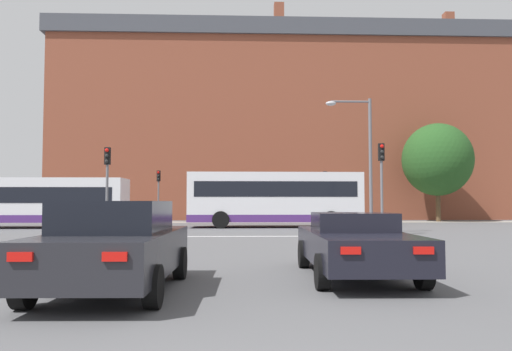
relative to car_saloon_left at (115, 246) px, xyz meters
name	(u,v)px	position (x,y,z in m)	size (l,w,h in m)	color
stop_line_strip	(242,236)	(2.32, 13.56, -0.79)	(9.57, 0.30, 0.01)	silver
far_pavement	(240,222)	(2.32, 29.02, -0.79)	(70.63, 2.50, 0.01)	gray
brick_civic_building	(278,128)	(6.11, 38.93, 7.87)	(40.78, 12.89, 19.92)	brown
car_saloon_left	(115,246)	(0.00, 0.00, 0.00)	(2.17, 4.56, 1.56)	#232328
car_roadster_right	(355,244)	(4.53, 1.51, -0.12)	(2.10, 4.85, 1.32)	black
bus_crossing_lead	(274,198)	(4.38, 21.39, 0.97)	(10.36, 2.77, 3.28)	silver
bus_crossing_trailing	(25,201)	(-10.40, 21.17, 0.77)	(11.78, 2.74, 2.92)	silver
traffic_light_far_left	(158,187)	(-3.73, 28.66, 1.83)	(0.26, 0.31, 3.87)	slate
traffic_light_far_right	(325,188)	(8.66, 28.01, 1.79)	(0.26, 0.31, 3.80)	slate
traffic_light_near_left	(107,176)	(-3.89, 14.48, 1.94)	(0.26, 0.31, 4.06)	slate
traffic_light_near_right	(382,173)	(8.79, 14.00, 2.06)	(0.26, 0.31, 4.24)	slate
street_lamp_junction	(362,149)	(8.20, 15.26, 3.30)	(2.26, 0.36, 6.59)	slate
pedestrian_waiting	(215,209)	(0.45, 29.03, 0.17)	(0.31, 0.44, 1.66)	black
pedestrian_walking_east	(253,210)	(3.33, 29.57, 0.11)	(0.42, 0.45, 1.56)	brown
pedestrian_walking_west	(202,208)	(-0.60, 29.68, 0.28)	(0.26, 0.42, 1.80)	black
tree_by_building	(437,160)	(17.74, 29.43, 4.03)	(5.39, 5.39, 7.66)	#4C3823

